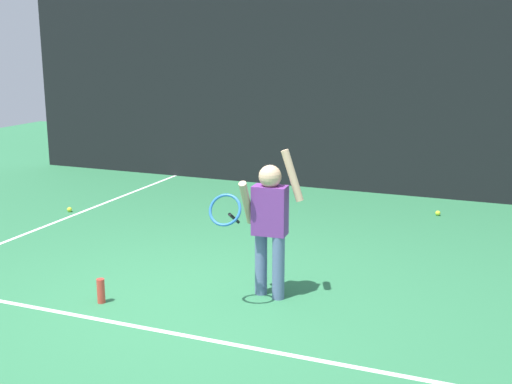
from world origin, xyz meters
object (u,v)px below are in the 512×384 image
(tennis_player, at_px, (268,219))
(tennis_ball_0, at_px, (69,209))
(water_bottle, at_px, (101,291))
(tennis_ball_3, at_px, (438,213))

(tennis_player, distance_m, tennis_ball_0, 4.01)
(water_bottle, height_order, tennis_ball_0, water_bottle)
(water_bottle, xyz_separation_m, tennis_ball_3, (2.39, 4.11, -0.08))
(tennis_player, distance_m, water_bottle, 1.60)
(tennis_player, relative_size, water_bottle, 6.14)
(tennis_ball_0, relative_size, tennis_ball_3, 1.00)
(tennis_ball_0, bearing_deg, water_bottle, -47.78)
(tennis_ball_0, bearing_deg, tennis_player, -26.61)
(tennis_player, xyz_separation_m, tennis_ball_0, (-3.53, 1.77, -0.69))
(water_bottle, xyz_separation_m, tennis_ball_0, (-2.22, 2.45, -0.08))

